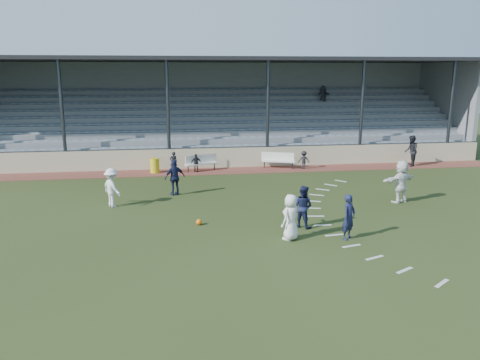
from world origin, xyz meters
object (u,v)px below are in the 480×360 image
(bench_left, at_px, (201,161))
(player_white_lead, at_px, (291,217))
(bench_right, at_px, (278,159))
(football, at_px, (199,222))
(official, at_px, (411,151))
(player_navy_lead, at_px, (349,217))
(trash_bin, at_px, (155,165))

(bench_left, distance_m, player_white_lead, 12.28)
(bench_right, height_order, football, bench_right)
(player_white_lead, bearing_deg, official, -174.61)
(player_navy_lead, relative_size, official, 0.85)
(football, height_order, player_white_lead, player_white_lead)
(bench_left, xyz_separation_m, trash_bin, (-2.70, -0.17, -0.14))
(trash_bin, bearing_deg, bench_right, 2.12)
(bench_right, xyz_separation_m, football, (-5.35, -10.10, -0.47))
(player_white_lead, height_order, player_navy_lead, player_white_lead)
(bench_left, bearing_deg, player_white_lead, -99.89)
(football, relative_size, player_navy_lead, 0.14)
(official, bearing_deg, player_white_lead, -21.67)
(bench_left, distance_m, official, 12.96)
(bench_left, bearing_deg, trash_bin, 162.47)
(bench_right, bearing_deg, official, 15.44)
(trash_bin, distance_m, player_white_lead, 12.92)
(bench_left, height_order, player_white_lead, player_white_lead)
(official, bearing_deg, trash_bin, -70.29)
(trash_bin, bearing_deg, player_navy_lead, -59.56)
(football, bearing_deg, official, 35.12)
(player_white_lead, distance_m, official, 15.72)
(player_navy_lead, bearing_deg, player_white_lead, 135.23)
(football, bearing_deg, player_navy_lead, -24.00)
(bench_left, xyz_separation_m, player_white_lead, (2.38, -12.04, 0.23))
(trash_bin, bearing_deg, official, -0.85)
(player_navy_lead, bearing_deg, bench_left, 71.47)
(bench_left, bearing_deg, bench_right, -19.80)
(bench_right, bearing_deg, trash_bin, -158.96)
(bench_right, distance_m, football, 11.44)
(bench_right, height_order, official, official)
(bench_right, relative_size, official, 1.06)
(player_white_lead, relative_size, official, 0.86)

